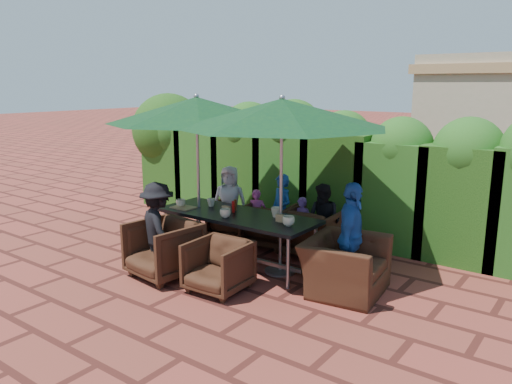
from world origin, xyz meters
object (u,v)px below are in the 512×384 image
Objects in this scene: umbrella_left at (197,110)px; chair_near_right at (218,264)px; chair_near_left at (163,246)px; umbrella_right at (282,113)px; chair_far_left at (231,218)px; dining_table at (237,219)px; chair_end_right at (345,257)px; chair_far_mid at (269,223)px; chair_far_right at (314,230)px.

umbrella_left is 2.39m from chair_near_right.
umbrella_right is at bearing 49.04° from chair_near_left.
chair_near_left reaches higher than chair_far_left.
chair_far_left is at bearing 132.96° from dining_table.
chair_near_right is 0.68× the size of chair_end_right.
umbrella_left reaches higher than chair_far_mid.
chair_far_mid reaches higher than chair_near_right.
dining_table is at bearing 0.17° from umbrella_left.
chair_end_right is at bearing 0.03° from umbrella_left.
umbrella_left reaches higher than dining_table.
umbrella_right reaches higher than chair_far_left.
chair_near_left is at bearing 55.88° from chair_far_right.
chair_end_right is (1.85, -0.96, 0.08)m from chair_far_mid.
umbrella_right is 2.03m from chair_far_right.
umbrella_right is (1.46, 0.08, 0.00)m from umbrella_left.
umbrella_left is 2.53m from chair_far_right.
chair_far_right reaches higher than chair_far_left.
chair_end_right reaches higher than dining_table.
chair_far_left is 1.60m from chair_far_right.
umbrella_right is 2.03m from chair_end_right.
umbrella_right is 4.17× the size of chair_far_left.
chair_end_right is (1.01, -0.98, 0.06)m from chair_far_right.
chair_end_right reaches higher than chair_far_left.
chair_near_right is (0.93, 0.07, -0.06)m from chair_near_left.
umbrella_right reaches higher than chair_far_right.
dining_table is 1.71m from umbrella_left.
chair_far_mid is (0.75, 0.04, 0.04)m from chair_far_left.
umbrella_right is 2.13m from chair_near_right.
umbrella_left is 2.09m from chair_far_left.
umbrella_right reaches higher than dining_table.
chair_near_right is at bearing -38.37° from umbrella_left.
umbrella_right is 3.78× the size of chair_far_mid.
chair_end_right is (1.31, 0.94, 0.10)m from chair_near_right.
chair_far_mid is (0.64, 0.96, -1.83)m from umbrella_left.
dining_table is 1.01m from chair_far_mid.
umbrella_left is at bearing 138.79° from chair_near_right.
chair_far_left is 2.77m from chair_end_right.
chair_near_left reaches higher than chair_far_right.
umbrella_left is 0.93× the size of umbrella_right.
umbrella_right is at bearing 122.38° from chair_far_mid.
chair_far_mid is at bearing 55.43° from chair_end_right.
chair_near_left is 2.45m from chair_end_right.
chair_far_left is at bearing 151.78° from umbrella_right.
dining_table is 1.14m from chair_near_left.
dining_table is 3.02× the size of chair_far_right.
umbrella_left reaches higher than chair_far_right.
dining_table is at bearing 85.56° from chair_far_mid.
umbrella_left is 2.16m from chair_far_mid.
dining_table is at bearing 50.59° from chair_far_right.
chair_far_right is 1.95m from chair_near_right.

